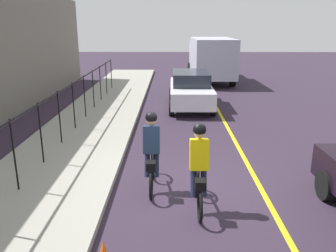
{
  "coord_description": "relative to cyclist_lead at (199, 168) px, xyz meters",
  "views": [
    {
      "loc": [
        -7.39,
        0.47,
        3.63
      ],
      "look_at": [
        1.49,
        0.55,
        1.0
      ],
      "focal_mm": 36.97,
      "sensor_mm": 36.0,
      "label": 1
    }
  ],
  "objects": [
    {
      "name": "sidewalk",
      "position": [
        1.11,
        3.48,
        -0.84
      ],
      "size": [
        40.0,
        3.2,
        0.15
      ],
      "primitive_type": "cube",
      "color": "gray",
      "rests_on": "ground"
    },
    {
      "name": "cyclist_lead",
      "position": [
        0.0,
        0.0,
        0.0
      ],
      "size": [
        1.71,
        0.36,
        1.83
      ],
      "rotation": [
        0.0,
        0.0,
        0.01
      ],
      "color": "black",
      "rests_on": "ground"
    },
    {
      "name": "iron_fence",
      "position": [
        2.11,
        3.88,
        0.4
      ],
      "size": [
        21.8,
        0.04,
        1.6
      ],
      "color": "black",
      "rests_on": "sidewalk"
    },
    {
      "name": "box_truck_background",
      "position": [
        16.36,
        -2.0,
        0.64
      ],
      "size": [
        6.76,
        2.66,
        2.78
      ],
      "rotation": [
        0.0,
        0.0,
        0.02
      ],
      "color": "#ADADC3",
      "rests_on": "ground"
    },
    {
      "name": "cyclist_follow",
      "position": [
        0.88,
        0.97,
        0.0
      ],
      "size": [
        1.71,
        0.36,
        1.83
      ],
      "rotation": [
        0.0,
        0.0,
        0.01
      ],
      "color": "black",
      "rests_on": "ground"
    },
    {
      "name": "parked_sedan_rear",
      "position": [
        9.06,
        -0.34,
        -0.09
      ],
      "size": [
        4.4,
        1.93,
        1.58
      ],
      "rotation": [
        0.0,
        0.0,
        3.14
      ],
      "color": "white",
      "rests_on": "ground"
    },
    {
      "name": "ground_plane",
      "position": [
        1.11,
        0.08,
        -0.91
      ],
      "size": [
        80.0,
        80.0,
        0.0
      ],
      "primitive_type": "plane",
      "color": "#2F2333"
    },
    {
      "name": "lane_line_centre",
      "position": [
        1.11,
        -1.52,
        -0.91
      ],
      "size": [
        36.0,
        0.12,
        0.01
      ],
      "primitive_type": "cube",
      "color": "yellow",
      "rests_on": "ground"
    }
  ]
}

